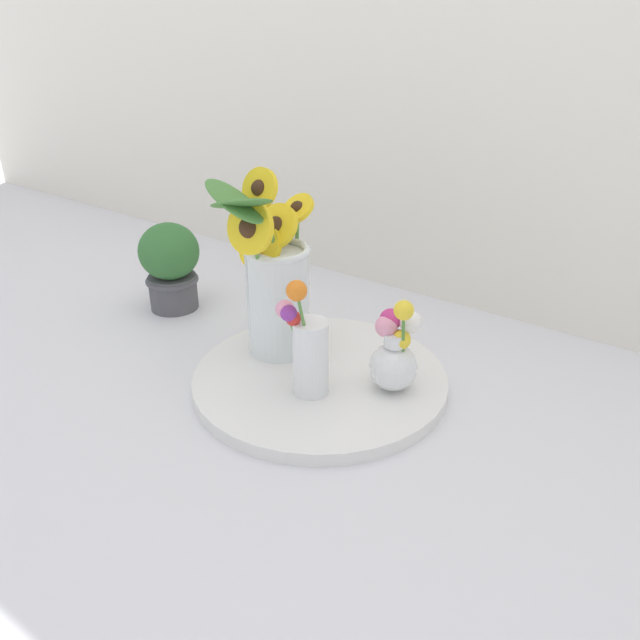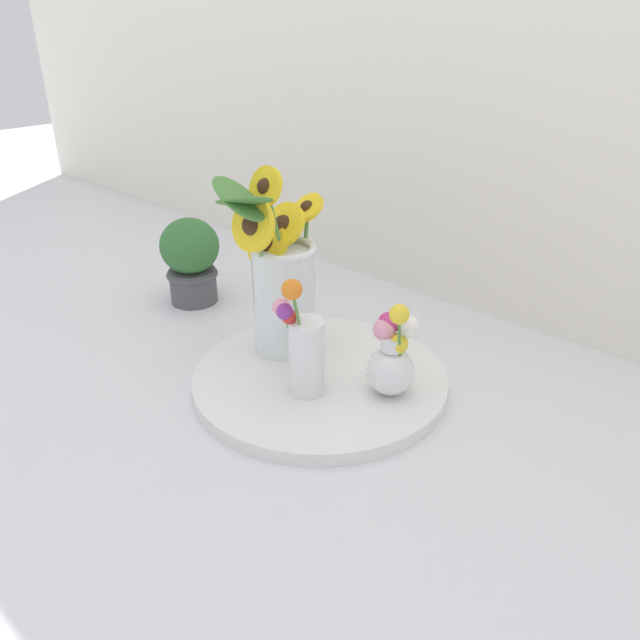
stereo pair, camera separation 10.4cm
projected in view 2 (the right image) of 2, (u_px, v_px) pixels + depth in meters
The scene contains 6 objects.
ground_plane at pixel (300, 390), 1.08m from camera, with size 6.00×6.00×0.00m, color silver.
serving_tray at pixel (320, 379), 1.09m from camera, with size 0.44×0.44×0.02m.
mason_jar_sunflowers at pixel (281, 281), 1.11m from camera, with size 0.16×0.23×0.35m.
vase_small_center at pixel (304, 348), 1.00m from camera, with size 0.08×0.07×0.21m.
vase_bulb_right at pixel (392, 358), 1.01m from camera, with size 0.08×0.08×0.17m.
potted_plant at pixel (191, 258), 1.37m from camera, with size 0.13×0.13×0.19m.
Camera 2 is at (0.64, -0.65, 0.60)m, focal length 35.00 mm.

